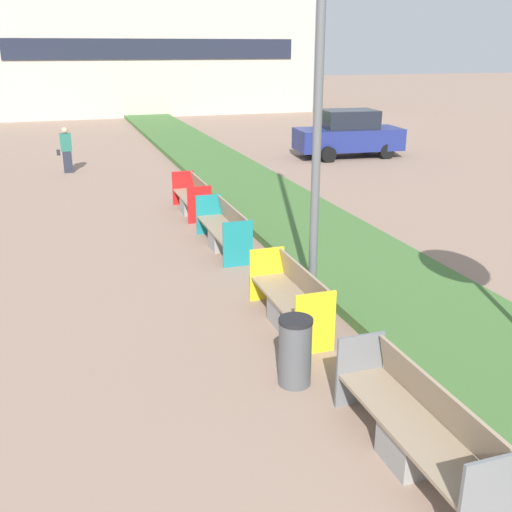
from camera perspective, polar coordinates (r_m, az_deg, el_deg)
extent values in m
cube|color=#426B33|center=(14.14, 5.57, 2.30)|extent=(2.80, 120.00, 0.18)
cube|color=#B2AD9E|center=(42.86, -10.31, 18.34)|extent=(21.16, 7.20, 7.45)
cube|color=#1E2333|center=(39.25, -9.52, 18.87)|extent=(17.78, 0.08, 1.20)
cube|color=gray|center=(6.83, 14.56, -17.11)|extent=(0.52, 0.60, 0.42)
cube|color=gray|center=(6.70, 14.73, -15.52)|extent=(0.58, 2.35, 0.05)
cube|color=gray|center=(6.70, 16.92, -13.10)|extent=(0.14, 2.26, 0.48)
cube|color=slate|center=(5.94, 21.32, -21.07)|extent=(0.62, 0.04, 0.94)
cube|color=slate|center=(7.55, 9.84, -10.60)|extent=(0.62, 0.04, 0.94)
cube|color=gray|center=(9.60, 3.09, -5.29)|extent=(0.52, 0.60, 0.42)
cube|color=gray|center=(9.51, 3.11, -4.03)|extent=(0.58, 2.04, 0.05)
cube|color=gray|center=(9.50, 4.66, -2.37)|extent=(0.14, 1.96, 0.48)
cube|color=yellow|center=(8.62, 5.64, -6.42)|extent=(0.62, 0.04, 0.94)
cube|color=yellow|center=(10.40, 1.04, -1.71)|extent=(0.62, 0.04, 0.94)
cube|color=gray|center=(13.15, -3.21, 1.58)|extent=(0.52, 0.60, 0.42)
cube|color=gray|center=(13.08, -3.22, 2.54)|extent=(0.58, 2.33, 0.05)
cube|color=gray|center=(13.07, -2.10, 3.76)|extent=(0.14, 2.24, 0.48)
cube|color=#197A7F|center=(11.98, -1.74, 1.15)|extent=(0.62, 0.04, 0.94)
cube|color=#197A7F|center=(14.17, -4.49, 3.97)|extent=(0.62, 0.04, 0.94)
cube|color=gray|center=(16.10, -6.17, 4.82)|extent=(0.52, 0.60, 0.42)
cube|color=gray|center=(16.04, -6.20, 5.61)|extent=(0.58, 1.97, 0.05)
cube|color=gray|center=(16.04, -5.29, 6.60)|extent=(0.14, 1.89, 0.48)
cube|color=red|center=(15.09, -5.38, 4.89)|extent=(0.62, 0.04, 0.94)
cube|color=red|center=(16.99, -6.94, 6.47)|extent=(0.62, 0.04, 0.94)
cylinder|color=#4C4F51|center=(7.87, 3.74, -9.23)|extent=(0.43, 0.43, 0.88)
cylinder|color=black|center=(7.66, 3.81, -6.16)|extent=(0.45, 0.45, 0.05)
cylinder|color=#56595B|center=(9.51, 6.14, 19.77)|extent=(0.14, 0.14, 8.59)
cube|color=#232633|center=(22.34, -17.49, 8.55)|extent=(0.30, 0.22, 0.76)
cube|color=#236051|center=(22.23, -17.67, 10.28)|extent=(0.38, 0.24, 0.61)
sphere|color=tan|center=(22.18, -17.77, 11.33)|extent=(0.21, 0.21, 0.21)
cube|color=#232328|center=(22.28, -18.30, 9.34)|extent=(0.12, 0.20, 0.18)
cube|color=navy|center=(24.73, 8.76, 10.97)|extent=(4.35, 2.14, 0.84)
cube|color=black|center=(24.63, 8.86, 12.76)|extent=(2.24, 1.74, 0.72)
cylinder|color=black|center=(24.61, 12.32, 9.72)|extent=(0.60, 0.20, 0.60)
cylinder|color=black|center=(26.16, 10.33, 10.39)|extent=(0.60, 0.20, 0.60)
cylinder|color=black|center=(23.44, 6.92, 9.56)|extent=(0.60, 0.20, 0.60)
cylinder|color=black|center=(25.06, 5.16, 10.25)|extent=(0.60, 0.20, 0.60)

